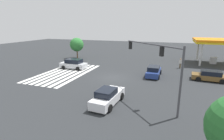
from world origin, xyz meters
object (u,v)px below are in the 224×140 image
Objects in this scene: car_0 at (210,76)px; car_3 at (154,71)px; car_2 at (74,64)px; pedestrian at (180,63)px; car_1 at (108,97)px; tree_corner_b at (77,45)px; traffic_signal_mast at (159,60)px.

car_3 is at bearing 6.83° from car_0.
car_0 is 1.01× the size of car_2.
pedestrian is (-6.02, -3.59, 0.32)m from car_0.
car_1 is 1.04× the size of tree_corner_b.
car_2 is 0.99× the size of tree_corner_b.
tree_corner_b is (-8.51, -25.21, 2.39)m from car_0.
car_3 is at bearing 63.62° from tree_corner_b.
car_0 is 20.87m from car_2.
tree_corner_b is (-19.79, -14.82, 2.33)m from car_1.
car_2 is 1.00× the size of car_3.
car_3 reaches higher than car_0.
pedestrian is at bearing -159.94° from car_2.
traffic_signal_mast is 5.80m from car_1.
car_1 is 18.59m from pedestrian.
pedestrian is at bearing -30.04° from car_3.
car_3 is 2.58× the size of pedestrian.
tree_corner_b is at bearing -51.28° from pedestrian.
tree_corner_b is (-8.68, -4.34, 2.27)m from car_2.
tree_corner_b reaches higher than car_2.
traffic_signal_mast is 1.29× the size of car_2.
pedestrian is (-6.19, 17.28, 0.20)m from car_2.
tree_corner_b is at bearing 41.38° from car_1.
pedestrian is (-6.36, 3.79, 0.27)m from car_3.
car_1 is 1.06× the size of car_2.
car_2 is (-9.79, -14.87, -3.49)m from traffic_signal_mast.
tree_corner_b is at bearing -63.07° from car_2.
car_0 is 0.95× the size of car_1.
car_0 is 0.99× the size of tree_corner_b.
car_2 is at bearing 47.88° from car_1.
car_2 is (-11.11, -10.48, 0.06)m from car_1.
car_0 is 7.02m from pedestrian.
tree_corner_b reaches higher than pedestrian.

